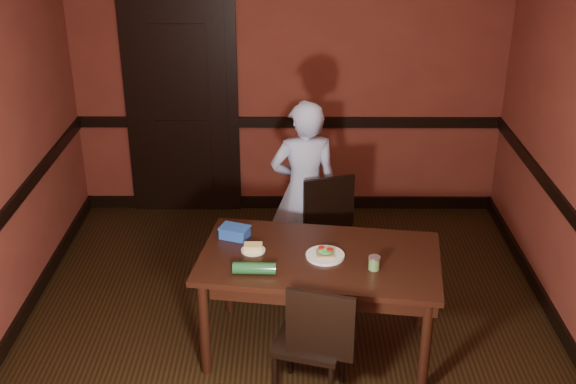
{
  "coord_description": "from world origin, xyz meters",
  "views": [
    {
      "loc": [
        0.02,
        -4.22,
        3.18
      ],
      "look_at": [
        0.0,
        0.35,
        1.05
      ],
      "focal_mm": 45.0,
      "sensor_mm": 36.0,
      "label": 1
    }
  ],
  "objects_px": {
    "chair_near": "(310,338)",
    "sandwich_plate": "(325,254)",
    "dining_table": "(319,303)",
    "cheese_saucer": "(253,248)",
    "person": "(304,190)",
    "food_tub": "(235,232)",
    "chair_far": "(321,240)",
    "sauce_jar": "(374,263)"
  },
  "relations": [
    {
      "from": "chair_far",
      "to": "food_tub",
      "type": "relative_size",
      "value": 3.88
    },
    {
      "from": "chair_far",
      "to": "cheese_saucer",
      "type": "height_order",
      "value": "chair_far"
    },
    {
      "from": "food_tub",
      "to": "sandwich_plate",
      "type": "bearing_deg",
      "value": -3.16
    },
    {
      "from": "chair_near",
      "to": "cheese_saucer",
      "type": "distance_m",
      "value": 0.75
    },
    {
      "from": "person",
      "to": "food_tub",
      "type": "xyz_separation_m",
      "value": [
        -0.5,
        -0.81,
        0.05
      ]
    },
    {
      "from": "cheese_saucer",
      "to": "dining_table",
      "type": "bearing_deg",
      "value": -8.08
    },
    {
      "from": "person",
      "to": "food_tub",
      "type": "relative_size",
      "value": 6.4
    },
    {
      "from": "chair_far",
      "to": "chair_near",
      "type": "bearing_deg",
      "value": -113.67
    },
    {
      "from": "chair_far",
      "to": "food_tub",
      "type": "bearing_deg",
      "value": -159.38
    },
    {
      "from": "dining_table",
      "to": "food_tub",
      "type": "xyz_separation_m",
      "value": [
        -0.59,
        0.25,
        0.42
      ]
    },
    {
      "from": "chair_far",
      "to": "sandwich_plate",
      "type": "bearing_deg",
      "value": -109.14
    },
    {
      "from": "dining_table",
      "to": "chair_near",
      "type": "height_order",
      "value": "chair_near"
    },
    {
      "from": "sauce_jar",
      "to": "cheese_saucer",
      "type": "xyz_separation_m",
      "value": [
        -0.8,
        0.23,
        -0.03
      ]
    },
    {
      "from": "chair_near",
      "to": "person",
      "type": "distance_m",
      "value": 1.59
    },
    {
      "from": "chair_far",
      "to": "chair_near",
      "type": "xyz_separation_m",
      "value": [
        -0.12,
        -1.27,
        -0.0
      ]
    },
    {
      "from": "sandwich_plate",
      "to": "dining_table",
      "type": "bearing_deg",
      "value": 164.04
    },
    {
      "from": "sandwich_plate",
      "to": "chair_near",
      "type": "bearing_deg",
      "value": -102.27
    },
    {
      "from": "cheese_saucer",
      "to": "food_tub",
      "type": "bearing_deg",
      "value": 126.09
    },
    {
      "from": "sauce_jar",
      "to": "chair_near",
      "type": "bearing_deg",
      "value": -141.49
    },
    {
      "from": "dining_table",
      "to": "person",
      "type": "xyz_separation_m",
      "value": [
        -0.09,
        1.06,
        0.37
      ]
    },
    {
      "from": "chair_near",
      "to": "dining_table",
      "type": "bearing_deg",
      "value": -82.28
    },
    {
      "from": "dining_table",
      "to": "sauce_jar",
      "type": "height_order",
      "value": "sauce_jar"
    },
    {
      "from": "dining_table",
      "to": "cheese_saucer",
      "type": "xyz_separation_m",
      "value": [
        -0.45,
        0.06,
        0.4
      ]
    },
    {
      "from": "chair_near",
      "to": "sandwich_plate",
      "type": "xyz_separation_m",
      "value": [
        0.11,
        0.49,
        0.32
      ]
    },
    {
      "from": "person",
      "to": "sandwich_plate",
      "type": "height_order",
      "value": "person"
    },
    {
      "from": "chair_near",
      "to": "person",
      "type": "xyz_separation_m",
      "value": [
        -0.02,
        1.56,
        0.3
      ]
    },
    {
      "from": "sauce_jar",
      "to": "cheese_saucer",
      "type": "distance_m",
      "value": 0.83
    },
    {
      "from": "sandwich_plate",
      "to": "person",
      "type": "bearing_deg",
      "value": 96.63
    },
    {
      "from": "dining_table",
      "to": "person",
      "type": "relative_size",
      "value": 1.07
    },
    {
      "from": "chair_near",
      "to": "food_tub",
      "type": "height_order",
      "value": "chair_near"
    },
    {
      "from": "sauce_jar",
      "to": "cheese_saucer",
      "type": "bearing_deg",
      "value": 163.72
    },
    {
      "from": "chair_far",
      "to": "sandwich_plate",
      "type": "distance_m",
      "value": 0.84
    },
    {
      "from": "cheese_saucer",
      "to": "chair_near",
      "type": "bearing_deg",
      "value": -56.12
    },
    {
      "from": "person",
      "to": "sandwich_plate",
      "type": "distance_m",
      "value": 1.08
    },
    {
      "from": "dining_table",
      "to": "sauce_jar",
      "type": "distance_m",
      "value": 0.57
    },
    {
      "from": "chair_far",
      "to": "person",
      "type": "height_order",
      "value": "person"
    },
    {
      "from": "sandwich_plate",
      "to": "sauce_jar",
      "type": "distance_m",
      "value": 0.35
    },
    {
      "from": "sandwich_plate",
      "to": "sauce_jar",
      "type": "height_order",
      "value": "sauce_jar"
    },
    {
      "from": "dining_table",
      "to": "chair_far",
      "type": "relative_size",
      "value": 1.77
    },
    {
      "from": "sandwich_plate",
      "to": "chair_far",
      "type": "bearing_deg",
      "value": 89.28
    },
    {
      "from": "person",
      "to": "food_tub",
      "type": "height_order",
      "value": "person"
    },
    {
      "from": "chair_far",
      "to": "cheese_saucer",
      "type": "xyz_separation_m",
      "value": [
        -0.49,
        -0.7,
        0.32
      ]
    }
  ]
}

